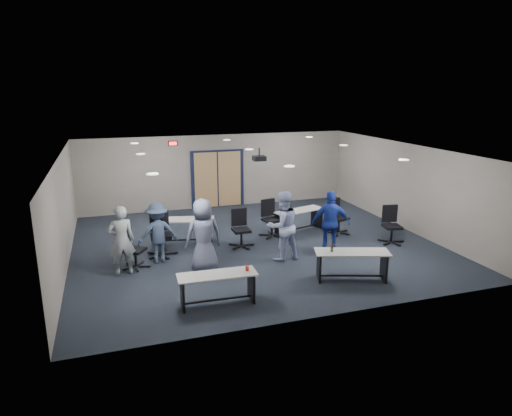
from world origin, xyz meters
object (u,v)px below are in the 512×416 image
object	(u,v)px
table_back_left	(183,227)
chair_back_a	(161,234)
table_front_left	(218,283)
chair_back_b	(241,229)
person_plaid	(203,236)
person_lightblue	(283,226)
table_front_right	(351,260)
table_back_right	(299,217)
chair_loose_right	(392,225)
person_navy	(331,223)
chair_loose_left	(135,249)
person_gray	(121,241)
chair_back_d	(339,217)
chair_back_c	(272,219)
person_back	(158,233)

from	to	relation	value
table_back_left	chair_back_a	world-z (taller)	chair_back_a
table_front_left	chair_back_b	size ratio (longest dim) A/B	1.55
person_plaid	person_lightblue	size ratio (longest dim) A/B	1.00
table_front_right	table_back_right	distance (m)	3.84
table_front_left	table_front_right	bearing A→B (deg)	6.54
table_back_right	chair_loose_right	world-z (taller)	chair_loose_right
table_front_left	person_navy	bearing A→B (deg)	30.51
table_front_left	table_front_right	size ratio (longest dim) A/B	0.92
chair_loose_left	person_gray	xyz separation A→B (m)	(-0.31, -0.33, 0.35)
person_gray	person_plaid	world-z (taller)	person_plaid
chair_back_d	chair_back_b	bearing A→B (deg)	166.15
chair_back_c	person_gray	distance (m)	4.68
table_back_left	person_gray	world-z (taller)	person_gray
chair_back_a	person_gray	bearing A→B (deg)	-134.93
table_front_right	person_gray	distance (m)	5.44
table_front_right	chair_loose_right	distance (m)	3.08
chair_loose_left	chair_loose_right	bearing A→B (deg)	-59.10
chair_back_a	table_back_right	bearing A→B (deg)	12.60
chair_back_a	person_gray	distance (m)	1.44
chair_loose_left	person_navy	distance (m)	5.09
person_navy	person_plaid	bearing A→B (deg)	20.91
table_front_left	chair_loose_right	world-z (taller)	chair_loose_right
chair_back_b	chair_back_c	xyz separation A→B (m)	(1.14, 0.61, 0.02)
table_front_right	person_back	xyz separation A→B (m)	(-4.15, 2.53, 0.31)
table_front_right	person_gray	bearing A→B (deg)	177.24
table_back_right	chair_loose_left	world-z (taller)	chair_loose_left
table_front_right	person_navy	world-z (taller)	person_navy
table_back_right	person_back	distance (m)	4.67
table_back_left	person_back	size ratio (longest dim) A/B	1.19
chair_back_a	chair_back_b	size ratio (longest dim) A/B	1.13
person_gray	chair_back_d	bearing A→B (deg)	-175.66
person_back	chair_back_b	bearing A→B (deg)	-176.10
table_back_right	chair_loose_right	bearing A→B (deg)	-58.63
table_front_right	table_back_left	xyz separation A→B (m)	(-3.30, 3.79, 0.02)
table_back_left	chair_back_b	size ratio (longest dim) A/B	1.76
table_back_right	person_gray	bearing A→B (deg)	-177.24
chair_back_c	table_front_right	bearing A→B (deg)	-91.99
table_front_right	table_back_left	distance (m)	5.03
chair_back_a	person_navy	bearing A→B (deg)	-15.30
chair_back_d	table_back_right	bearing A→B (deg)	131.27
person_plaid	person_back	bearing A→B (deg)	-49.54
table_front_left	chair_back_c	distance (m)	4.62
table_front_right	person_lightblue	distance (m)	2.06
chair_back_a	table_front_left	bearing A→B (deg)	-75.01
table_front_right	chair_back_a	size ratio (longest dim) A/B	1.49
table_front_right	table_back_right	bearing A→B (deg)	103.68
person_navy	chair_back_b	bearing A→B (deg)	-12.78
chair_loose_right	person_navy	size ratio (longest dim) A/B	0.62
chair_loose_left	person_back	distance (m)	0.70
chair_back_c	person_navy	distance (m)	2.17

